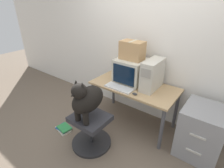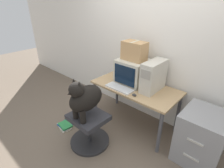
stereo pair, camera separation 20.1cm
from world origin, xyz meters
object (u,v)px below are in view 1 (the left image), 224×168
Objects in this scene: crt_monitor at (131,71)px; book_stack_floor at (64,128)px; office_chair at (91,130)px; cardboard_box at (132,50)px; dog at (87,99)px; filing_cabinet at (201,131)px; keyboard at (119,88)px; pc_tower at (152,75)px.

book_stack_floor is at bearing -124.46° from crt_monitor.
cardboard_box reaches higher than office_chair.
dog reaches higher than filing_cabinet.
crt_monitor is 1.43m from book_stack_floor.
crt_monitor is 0.79× the size of office_chair.
office_chair is (-0.08, -0.57, -0.46)m from keyboard.
keyboard reaches higher than book_stack_floor.
keyboard is 1.47× the size of book_stack_floor.
cardboard_box is at bearing 84.46° from office_chair.
dog is (-0.08, -0.60, 0.07)m from keyboard.
pc_tower reaches higher than office_chair.
pc_tower is at bearing 63.00° from dog.
office_chair is 0.98× the size of dog.
keyboard reaches higher than office_chair.
keyboard is 0.60m from cardboard_box.
dog is (-0.46, -0.90, -0.14)m from pc_tower.
crt_monitor is 0.37m from pc_tower.
office_chair is at bearing -148.37° from filing_cabinet.
office_chair is (-0.46, -0.86, -0.67)m from pc_tower.
crt_monitor is at bearing 176.88° from pc_tower.
dog is at bearing -95.35° from crt_monitor.
cardboard_box is at bearing 90.00° from crt_monitor.
cardboard_box is (-1.17, 0.11, 0.87)m from filing_cabinet.
filing_cabinet is at bearing -6.34° from pc_tower.
book_stack_floor is at bearing -177.74° from dog.
cardboard_box reaches higher than book_stack_floor.
office_chair is 0.53m from dog.
pc_tower is 0.66× the size of filing_cabinet.
crt_monitor is 1.53× the size of book_stack_floor.
keyboard is at bearing 44.23° from book_stack_floor.
filing_cabinet is at bearing -5.51° from cardboard_box.
book_stack_floor is (-1.82, -0.83, -0.32)m from filing_cabinet.
pc_tower is 1.55× the size of book_stack_floor.
pc_tower reaches higher than book_stack_floor.
pc_tower is 1.05× the size of keyboard.
dog is at bearing -117.00° from pc_tower.
filing_cabinet reaches higher than office_chair.
pc_tower is 1.02m from dog.
office_chair reaches higher than book_stack_floor.
pc_tower is 0.47m from cardboard_box.
pc_tower is 1.64m from book_stack_floor.
crt_monitor is at bearing 84.65° from dog.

